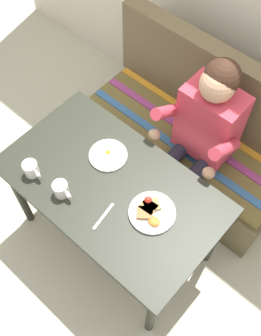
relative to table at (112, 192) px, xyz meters
The scene contains 9 objects.
ground_plane 0.65m from the table, ahead, with size 8.00×8.00×0.00m, color #B7B59C.
table is the anchor object (origin of this frame).
couch 0.83m from the table, 90.00° to the left, with size 1.44×0.56×1.00m.
person 0.62m from the table, 75.90° to the left, with size 0.45×0.61×1.21m.
plate_breakfast 0.28m from the table, ahead, with size 0.24×0.24×0.05m.
plate_eggs 0.21m from the table, 138.84° to the left, with size 0.21×0.21×0.04m.
coffee_mug 0.45m from the table, 148.11° to the right, with size 0.12×0.08×0.09m.
coffee_mug_second 0.29m from the table, 127.63° to the right, with size 0.12×0.08×0.09m.
fork 0.20m from the table, 59.71° to the right, with size 0.01×0.17×0.01m, color silver.
Camera 1 is at (0.76, -0.71, 2.61)m, focal length 43.65 mm.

